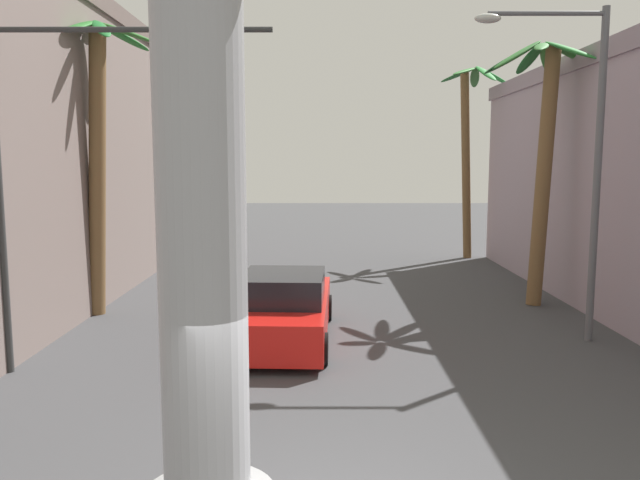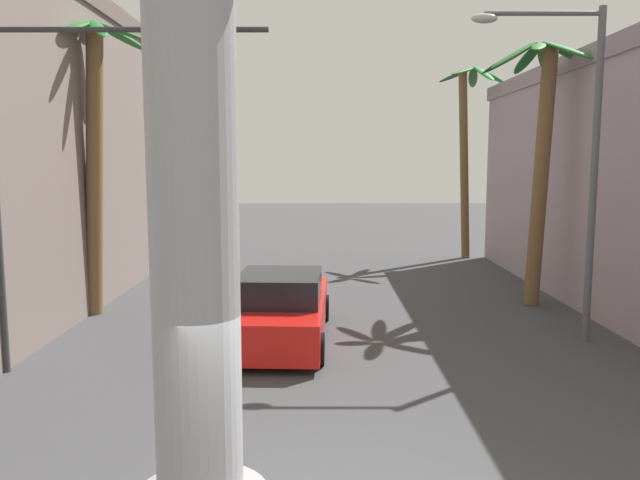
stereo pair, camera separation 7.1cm
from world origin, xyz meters
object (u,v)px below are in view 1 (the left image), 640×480
neon_sign_pole (195,53)px  palm_tree_mid_right (539,141)px  car_lead (282,309)px  palm_tree_far_right (465,141)px  traffic_light_mast (75,134)px  palm_tree_mid_left (93,136)px  street_lamp (575,142)px

neon_sign_pole → palm_tree_mid_right: neon_sign_pole is taller
car_lead → palm_tree_mid_right: (6.81, 3.64, 3.80)m
palm_tree_mid_right → car_lead: bearing=-151.9°
palm_tree_far_right → traffic_light_mast: bearing=-126.6°
palm_tree_mid_left → palm_tree_far_right: palm_tree_far_right is taller
traffic_light_mast → car_lead: 5.58m
street_lamp → palm_tree_mid_right: size_ratio=0.99×
traffic_light_mast → palm_tree_mid_right: 11.87m
street_lamp → car_lead: bearing=179.9°
car_lead → palm_tree_mid_right: palm_tree_mid_right is taller
street_lamp → palm_tree_mid_right: bearing=81.7°
palm_tree_mid_right → palm_tree_far_right: bearing=90.7°
street_lamp → palm_tree_mid_left: palm_tree_mid_left is taller
palm_tree_mid_left → palm_tree_far_right: (11.57, 9.32, 0.19)m
palm_tree_mid_left → palm_tree_mid_right: size_ratio=1.04×
traffic_light_mast → palm_tree_mid_left: size_ratio=0.85×
neon_sign_pole → palm_tree_far_right: size_ratio=1.45×
traffic_light_mast → palm_tree_mid_right: size_ratio=0.88×
palm_tree_mid_right → traffic_light_mast: bearing=-151.1°
neon_sign_pole → palm_tree_far_right: neon_sign_pole is taller
traffic_light_mast → palm_tree_mid_left: 4.71m
car_lead → palm_tree_far_right: (6.72, 11.75, 4.07)m
traffic_light_mast → palm_tree_far_right: size_ratio=0.83×
palm_tree_mid_left → car_lead: bearing=-26.6°
street_lamp → palm_tree_mid_right: (0.53, 3.65, 0.14)m
neon_sign_pole → car_lead: (0.32, 7.69, -4.20)m
car_lead → palm_tree_mid_right: 8.61m
car_lead → palm_tree_mid_left: (-4.85, 2.43, 3.88)m
traffic_light_mast → palm_tree_mid_left: (-1.27, 4.53, 0.15)m
palm_tree_far_right → car_lead: bearing=-119.8°
car_lead → palm_tree_mid_right: bearing=28.1°
neon_sign_pole → palm_tree_mid_left: size_ratio=1.49×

